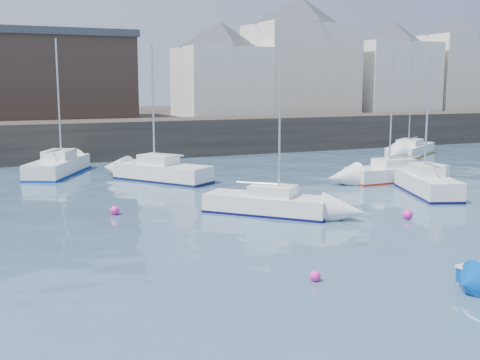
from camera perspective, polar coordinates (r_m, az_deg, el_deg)
name	(u,v)px	position (r m, az deg, el deg)	size (l,w,h in m)	color
water	(410,293)	(18.10, 15.81, -10.25)	(220.00, 220.00, 0.00)	#2D4760
quay_wall	(125,139)	(49.50, -10.85, 3.86)	(90.00, 5.00, 3.00)	#28231E
land_strip	(86,126)	(67.12, -14.35, 5.00)	(90.00, 32.00, 2.80)	#28231E
bldg_east_a	(300,55)	(63.28, 5.71, 11.71)	(13.36, 13.36, 11.80)	beige
bldg_east_b	(390,65)	(68.91, 14.03, 10.49)	(11.88, 11.88, 9.95)	white
bldg_east_c	(454,62)	(74.76, 19.60, 10.50)	(11.14, 11.14, 10.95)	beige
bldg_east_d	(221,68)	(58.86, -1.84, 10.54)	(11.14, 11.14, 8.95)	white
warehouse	(34,75)	(56.28, -18.93, 9.37)	(16.40, 10.40, 7.60)	#3D2D26
sailboat_b	(268,203)	(27.52, 2.63, -2.23)	(5.32, 5.47, 7.45)	white
sailboat_c	(427,184)	(33.93, 17.34, -0.32)	(3.72, 6.00, 7.53)	white
sailboat_d	(397,173)	(38.13, 14.66, 0.69)	(6.49, 2.10, 8.27)	white
sailboat_f	(162,171)	(37.11, -7.41, 0.81)	(5.27, 6.38, 8.26)	white
sailboat_g	(411,149)	(52.00, 15.86, 2.81)	(6.91, 5.67, 8.68)	white
sailboat_h	(58,166)	(41.17, -16.86, 1.30)	(5.07, 7.07, 8.79)	white
buoy_near	(315,281)	(18.56, 7.13, -9.47)	(0.34, 0.34, 0.34)	#FF23A9
buoy_mid	(407,219)	(27.56, 15.59, -3.57)	(0.45, 0.45, 0.45)	#FF23A9
buoy_far	(115,214)	(28.02, -11.77, -3.22)	(0.42, 0.42, 0.42)	#FF23A9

